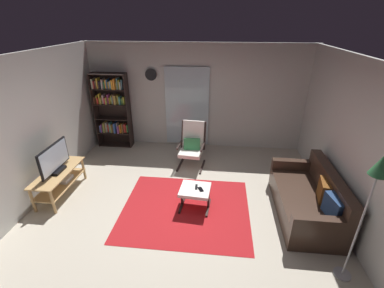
# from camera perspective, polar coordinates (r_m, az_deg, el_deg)

# --- Properties ---
(ground_plane) EXTENTS (7.02, 7.02, 0.00)m
(ground_plane) POSITION_cam_1_polar(r_m,az_deg,el_deg) (4.74, -2.73, -15.24)
(ground_plane) COLOR #B7AE9B
(wall_back) EXTENTS (5.60, 0.06, 2.60)m
(wall_back) POSITION_cam_1_polar(r_m,az_deg,el_deg) (6.71, 0.83, 10.11)
(wall_back) COLOR beige
(wall_back) RESTS_ON ground
(wall_left) EXTENTS (0.06, 6.00, 2.60)m
(wall_left) POSITION_cam_1_polar(r_m,az_deg,el_deg) (5.16, -34.23, 0.58)
(wall_left) COLOR beige
(wall_left) RESTS_ON ground
(wall_right) EXTENTS (0.06, 6.00, 2.60)m
(wall_right) POSITION_cam_1_polar(r_m,az_deg,el_deg) (4.49, 33.40, -2.56)
(wall_right) COLOR beige
(wall_right) RESTS_ON ground
(glass_door_panel) EXTENTS (1.10, 0.01, 2.00)m
(glass_door_panel) POSITION_cam_1_polar(r_m,az_deg,el_deg) (6.74, -1.09, 7.96)
(glass_door_panel) COLOR silver
(area_rug) EXTENTS (2.25, 1.92, 0.01)m
(area_rug) POSITION_cam_1_polar(r_m,az_deg,el_deg) (4.87, -1.38, -13.85)
(area_rug) COLOR #A61A1E
(area_rug) RESTS_ON ground
(tv_stand) EXTENTS (0.47, 1.21, 0.50)m
(tv_stand) POSITION_cam_1_polar(r_m,az_deg,el_deg) (5.65, -26.68, -6.72)
(tv_stand) COLOR tan
(tv_stand) RESTS_ON ground
(television) EXTENTS (0.20, 0.84, 0.54)m
(television) POSITION_cam_1_polar(r_m,az_deg,el_deg) (5.45, -27.61, -3.02)
(television) COLOR black
(television) RESTS_ON tv_stand
(bookshelf_near_tv) EXTENTS (0.88, 0.30, 1.91)m
(bookshelf_near_tv) POSITION_cam_1_polar(r_m,az_deg,el_deg) (7.04, -16.93, 7.56)
(bookshelf_near_tv) COLOR black
(bookshelf_near_tv) RESTS_ON ground
(leather_sofa) EXTENTS (0.88, 1.79, 0.82)m
(leather_sofa) POSITION_cam_1_polar(r_m,az_deg,el_deg) (5.00, 24.01, -10.98)
(leather_sofa) COLOR #39271E
(leather_sofa) RESTS_ON ground
(lounge_armchair) EXTENTS (0.62, 0.70, 1.02)m
(lounge_armchair) POSITION_cam_1_polar(r_m,az_deg,el_deg) (5.95, 0.04, 0.12)
(lounge_armchair) COLOR black
(lounge_armchair) RESTS_ON ground
(ottoman) EXTENTS (0.55, 0.52, 0.41)m
(ottoman) POSITION_cam_1_polar(r_m,az_deg,el_deg) (4.71, 0.67, -10.29)
(ottoman) COLOR white
(ottoman) RESTS_ON ground
(tv_remote) EXTENTS (0.05, 0.15, 0.02)m
(tv_remote) POSITION_cam_1_polar(r_m,az_deg,el_deg) (4.69, 0.95, -9.26)
(tv_remote) COLOR black
(tv_remote) RESTS_ON ottoman
(cell_phone) EXTENTS (0.12, 0.16, 0.01)m
(cell_phone) POSITION_cam_1_polar(r_m,az_deg,el_deg) (4.64, 1.88, -9.77)
(cell_phone) COLOR black
(cell_phone) RESTS_ON ottoman
(floor_lamp_by_sofa) EXTENTS (0.22, 0.22, 1.81)m
(floor_lamp_by_sofa) POSITION_cam_1_polar(r_m,az_deg,el_deg) (3.53, 34.92, -6.62)
(floor_lamp_by_sofa) COLOR #A5A5AD
(floor_lamp_by_sofa) RESTS_ON ground
(wall_clock) EXTENTS (0.29, 0.03, 0.29)m
(wall_clock) POSITION_cam_1_polar(r_m,az_deg,el_deg) (6.70, -8.88, 14.63)
(wall_clock) COLOR silver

